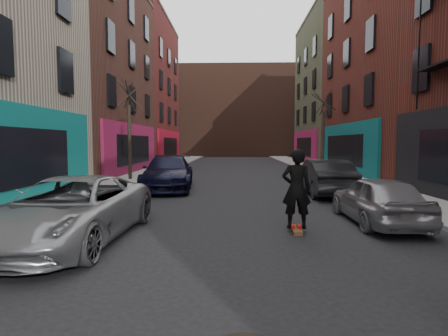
# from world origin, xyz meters

# --- Properties ---
(sidewalk_left) EXTENTS (2.50, 84.00, 0.13)m
(sidewalk_left) POSITION_xyz_m (-6.25, 30.00, 0.07)
(sidewalk_left) COLOR gray
(sidewalk_left) RESTS_ON ground
(sidewalk_right) EXTENTS (2.50, 84.00, 0.13)m
(sidewalk_right) POSITION_xyz_m (6.25, 30.00, 0.07)
(sidewalk_right) COLOR gray
(sidewalk_right) RESTS_ON ground
(building_far) EXTENTS (40.00, 10.00, 14.00)m
(building_far) POSITION_xyz_m (0.00, 56.00, 7.00)
(building_far) COLOR #47281E
(building_far) RESTS_ON ground
(tree_left_far) EXTENTS (2.00, 2.00, 6.50)m
(tree_left_far) POSITION_xyz_m (-6.20, 18.00, 3.38)
(tree_left_far) COLOR black
(tree_left_far) RESTS_ON sidewalk_left
(tree_right_far) EXTENTS (2.00, 2.00, 6.80)m
(tree_right_far) POSITION_xyz_m (6.20, 24.00, 3.53)
(tree_right_far) COLOR black
(tree_right_far) RESTS_ON sidewalk_right
(parked_left_far) EXTENTS (2.57, 5.27, 1.44)m
(parked_left_far) POSITION_xyz_m (-3.87, 5.89, 0.72)
(parked_left_far) COLOR gray
(parked_left_far) RESTS_ON ground
(parked_left_end) EXTENTS (2.70, 5.60, 1.57)m
(parked_left_end) POSITION_xyz_m (-3.36, 14.60, 0.79)
(parked_left_end) COLOR black
(parked_left_end) RESTS_ON ground
(parked_right_far) EXTENTS (1.59, 3.90, 1.32)m
(parked_right_far) POSITION_xyz_m (3.63, 7.84, 0.66)
(parked_right_far) COLOR #92939A
(parked_right_far) RESTS_ON ground
(parked_right_end) EXTENTS (1.61, 4.54, 1.49)m
(parked_right_end) POSITION_xyz_m (3.53, 13.13, 0.75)
(parked_right_end) COLOR black
(parked_right_end) RESTS_ON ground
(skateboard) EXTENTS (0.24, 0.81, 0.10)m
(skateboard) POSITION_xyz_m (1.26, 6.86, 0.05)
(skateboard) COLOR brown
(skateboard) RESTS_ON ground
(skateboarder) EXTENTS (0.72, 0.48, 1.95)m
(skateboarder) POSITION_xyz_m (1.26, 6.86, 1.07)
(skateboarder) COLOR black
(skateboarder) RESTS_ON skateboard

